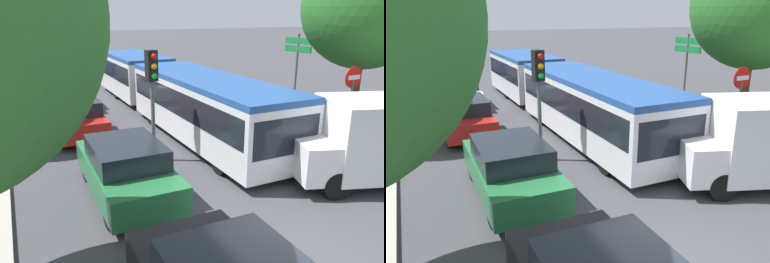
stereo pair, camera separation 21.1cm
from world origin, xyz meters
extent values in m
cube|color=silver|center=(1.85, 6.99, 1.20)|extent=(2.36, 8.77, 1.89)
cube|color=black|center=(1.85, 6.99, 1.54)|extent=(2.38, 8.42, 0.83)
cube|color=#234C93|center=(1.85, 6.99, 2.24)|extent=(2.36, 8.77, 0.18)
cube|color=silver|center=(1.86, 15.30, 1.20)|extent=(2.36, 6.00, 1.89)
cube|color=black|center=(1.86, 15.30, 1.54)|extent=(2.38, 5.76, 0.83)
cube|color=#234C93|center=(1.86, 15.30, 2.24)|extent=(2.36, 6.00, 0.18)
cylinder|color=black|center=(1.85, 11.84, 1.20)|extent=(1.74, 0.92, 1.74)
cube|color=black|center=(1.84, 2.65, 1.43)|extent=(2.07, 0.09, 1.01)
cylinder|color=black|center=(2.83, 4.19, 0.46)|extent=(0.28, 0.92, 0.92)
cylinder|color=black|center=(0.86, 4.19, 0.46)|extent=(0.28, 0.92, 0.92)
cylinder|color=black|center=(2.84, 9.80, 0.46)|extent=(0.28, 0.92, 0.92)
cylinder|color=black|center=(0.86, 9.80, 0.46)|extent=(0.28, 0.92, 0.92)
cylinder|color=black|center=(2.84, 15.29, 0.46)|extent=(0.28, 0.92, 0.92)
cylinder|color=black|center=(0.87, 15.30, 0.46)|extent=(0.28, 0.92, 0.92)
cube|color=silver|center=(-1.96, 39.51, 1.29)|extent=(2.67, 11.66, 2.02)
cube|color=black|center=(-1.96, 39.51, 1.66)|extent=(2.69, 11.08, 0.85)
cube|color=#234C93|center=(-1.96, 39.51, 2.40)|extent=(2.67, 11.66, 0.20)
cylinder|color=black|center=(-3.01, 43.36, 0.51)|extent=(0.31, 1.01, 1.01)
cylinder|color=black|center=(-0.85, 43.35, 0.51)|extent=(0.31, 1.01, 1.01)
cylinder|color=black|center=(-3.07, 36.03, 0.51)|extent=(0.31, 1.01, 1.01)
cylinder|color=black|center=(-0.90, 36.01, 0.51)|extent=(0.31, 1.01, 1.01)
cube|color=#236638|center=(-1.96, 4.08, 0.59)|extent=(1.82, 4.17, 0.67)
cube|color=black|center=(-1.96, 3.98, 1.18)|extent=(1.65, 2.19, 0.51)
cylinder|color=black|center=(-2.68, 5.41, 0.32)|extent=(0.23, 0.63, 0.63)
cylinder|color=black|center=(-1.20, 5.39, 0.32)|extent=(0.23, 0.63, 0.63)
cylinder|color=black|center=(-2.72, 2.76, 0.32)|extent=(0.23, 0.63, 0.63)
cylinder|color=black|center=(-1.24, 2.74, 0.32)|extent=(0.23, 0.63, 0.63)
cube|color=#B21E19|center=(-2.20, 9.71, 0.57)|extent=(1.77, 4.05, 0.65)
cube|color=black|center=(-2.21, 9.62, 1.15)|extent=(1.60, 2.13, 0.50)
cylinder|color=black|center=(-2.90, 11.01, 0.31)|extent=(0.22, 0.62, 0.61)
cylinder|color=black|center=(-1.47, 10.99, 0.31)|extent=(0.22, 0.62, 0.61)
cylinder|color=black|center=(-2.94, 8.44, 0.31)|extent=(0.22, 0.62, 0.61)
cylinder|color=black|center=(-1.51, 8.41, 0.31)|extent=(0.22, 0.62, 0.61)
cube|color=white|center=(-1.76, 14.58, 0.59)|extent=(1.81, 4.14, 0.67)
cube|color=black|center=(-1.76, 14.48, 1.18)|extent=(1.64, 2.18, 0.51)
cylinder|color=black|center=(-2.47, 15.90, 0.31)|extent=(0.23, 0.63, 0.63)
cylinder|color=black|center=(-1.01, 15.88, 0.31)|extent=(0.23, 0.63, 0.63)
cylinder|color=black|center=(-2.51, 13.27, 0.31)|extent=(0.23, 0.63, 0.63)
cylinder|color=black|center=(-1.05, 13.25, 0.31)|extent=(0.23, 0.63, 0.63)
cube|color=tan|center=(-2.12, 19.98, 0.56)|extent=(1.72, 3.94, 0.63)
cube|color=black|center=(-2.13, 19.89, 1.12)|extent=(1.56, 2.07, 0.48)
cylinder|color=black|center=(-2.80, 21.24, 0.30)|extent=(0.21, 0.60, 0.60)
cylinder|color=black|center=(-1.41, 21.22, 0.30)|extent=(0.21, 0.60, 0.60)
cylinder|color=black|center=(-2.84, 18.74, 0.30)|extent=(0.21, 0.60, 0.60)
cylinder|color=black|center=(-1.45, 18.72, 0.30)|extent=(0.21, 0.60, 0.60)
cube|color=#284799|center=(-1.72, 24.98, 0.61)|extent=(1.88, 4.32, 0.70)
cube|color=black|center=(-1.73, 24.88, 1.23)|extent=(1.71, 2.27, 0.53)
cylinder|color=black|center=(-2.47, 26.37, 0.33)|extent=(0.23, 0.66, 0.65)
cylinder|color=black|center=(-0.94, 26.34, 0.33)|extent=(0.23, 0.66, 0.65)
cylinder|color=black|center=(-2.51, 23.62, 0.33)|extent=(0.23, 0.66, 0.65)
cylinder|color=black|center=(-0.98, 23.60, 0.33)|extent=(0.23, 0.66, 0.65)
cube|color=white|center=(2.54, 2.51, 0.84)|extent=(1.48, 2.09, 1.00)
cylinder|color=black|center=(2.64, 1.59, 0.36)|extent=(0.76, 0.46, 0.72)
cylinder|color=black|center=(3.20, 3.17, 0.36)|extent=(0.76, 0.46, 0.72)
cylinder|color=#56595E|center=(-0.50, 5.99, 1.70)|extent=(0.12, 0.12, 3.40)
cube|color=black|center=(-0.50, 5.99, 2.95)|extent=(0.35, 0.29, 0.90)
sphere|color=red|center=(-0.48, 5.84, 3.23)|extent=(0.18, 0.18, 0.18)
sphere|color=#EAAD14|center=(-0.48, 5.84, 2.95)|extent=(0.18, 0.18, 0.18)
sphere|color=green|center=(-0.48, 5.84, 2.67)|extent=(0.18, 0.18, 0.18)
cylinder|color=#56595E|center=(5.57, 4.00, 1.20)|extent=(0.08, 0.08, 2.40)
cylinder|color=red|center=(5.57, 4.00, 2.47)|extent=(0.70, 0.03, 0.70)
cube|color=white|center=(5.57, 3.98, 2.47)|extent=(0.50, 0.04, 0.14)
cylinder|color=#56595E|center=(6.97, 8.26, 1.80)|extent=(0.10, 0.10, 3.60)
cube|color=#197A38|center=(6.97, 8.26, 3.30)|extent=(0.25, 1.40, 0.28)
cube|color=#197A38|center=(6.97, 8.26, 2.96)|extent=(0.25, 1.40, 0.28)
cylinder|color=#51381E|center=(7.10, 5.15, 1.51)|extent=(0.28, 0.28, 3.03)
ellipsoid|color=#286623|center=(7.10, 5.15, 4.63)|extent=(4.39, 4.39, 4.28)
ellipsoid|color=#286623|center=(6.96, 5.20, 3.99)|extent=(2.64, 2.64, 2.35)
camera|label=1|loc=(-4.26, -4.39, 4.41)|focal=35.00mm
camera|label=2|loc=(-4.07, -4.48, 4.41)|focal=35.00mm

